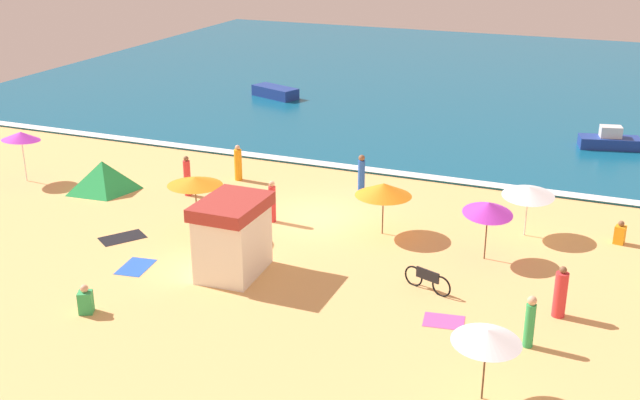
{
  "coord_description": "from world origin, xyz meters",
  "views": [
    {
      "loc": [
        11.06,
        -26.94,
        11.76
      ],
      "look_at": [
        0.15,
        -0.07,
        0.8
      ],
      "focal_mm": 43.93,
      "sensor_mm": 36.0,
      "label": 1
    }
  ],
  "objects_px": {
    "beachgoer_0": "(238,164)",
    "parked_bicycle": "(427,280)",
    "beachgoer_1": "(187,177)",
    "beach_umbrella_0": "(488,208)",
    "beachgoer_8": "(86,301)",
    "beach_tent": "(103,177)",
    "beachgoer_5": "(272,202)",
    "beach_umbrella_1": "(384,189)",
    "beachgoer_3": "(530,322)",
    "small_boat_1": "(610,141)",
    "beach_umbrella_6": "(21,136)",
    "small_boat_0": "(275,92)",
    "lifeguard_cabana": "(233,236)",
    "beach_umbrella_2": "(487,336)",
    "beachgoer_4": "(620,234)",
    "beachgoer_7": "(560,293)",
    "beachgoer_2": "(361,174)",
    "beach_umbrella_5": "(195,181)",
    "beach_umbrella_3": "(529,191)"
  },
  "relations": [
    {
      "from": "beach_umbrella_1",
      "to": "beachgoer_1",
      "type": "xyz_separation_m",
      "value": [
        -9.08,
        0.87,
        -0.95
      ]
    },
    {
      "from": "beachgoer_2",
      "to": "beachgoer_8",
      "type": "bearing_deg",
      "value": -107.89
    },
    {
      "from": "beach_umbrella_2",
      "to": "beach_umbrella_6",
      "type": "bearing_deg",
      "value": 158.25
    },
    {
      "from": "lifeguard_cabana",
      "to": "parked_bicycle",
      "type": "relative_size",
      "value": 1.58
    },
    {
      "from": "beach_umbrella_2",
      "to": "beach_tent",
      "type": "height_order",
      "value": "beach_umbrella_2"
    },
    {
      "from": "parked_bicycle",
      "to": "beachgoer_1",
      "type": "bearing_deg",
      "value": 157.91
    },
    {
      "from": "lifeguard_cabana",
      "to": "beachgoer_2",
      "type": "xyz_separation_m",
      "value": [
        1.41,
        9.1,
        -0.5
      ]
    },
    {
      "from": "lifeguard_cabana",
      "to": "beachgoer_7",
      "type": "xyz_separation_m",
      "value": [
        10.59,
        1.06,
        -0.58
      ]
    },
    {
      "from": "beachgoer_0",
      "to": "beachgoer_1",
      "type": "relative_size",
      "value": 0.93
    },
    {
      "from": "beachgoer_1",
      "to": "beachgoer_8",
      "type": "height_order",
      "value": "beachgoer_1"
    },
    {
      "from": "beachgoer_5",
      "to": "small_boat_0",
      "type": "xyz_separation_m",
      "value": [
        -8.83,
        19.05,
        -0.38
      ]
    },
    {
      "from": "beach_umbrella_0",
      "to": "beach_umbrella_5",
      "type": "distance_m",
      "value": 10.67
    },
    {
      "from": "beach_umbrella_1",
      "to": "beachgoer_2",
      "type": "bearing_deg",
      "value": 119.52
    },
    {
      "from": "lifeguard_cabana",
      "to": "beachgoer_1",
      "type": "bearing_deg",
      "value": 132.08
    },
    {
      "from": "beach_tent",
      "to": "beachgoer_1",
      "type": "relative_size",
      "value": 1.67
    },
    {
      "from": "beach_umbrella_6",
      "to": "small_boat_0",
      "type": "xyz_separation_m",
      "value": [
        3.63,
        18.84,
        -1.67
      ]
    },
    {
      "from": "beach_umbrella_6",
      "to": "beachgoer_2",
      "type": "height_order",
      "value": "beach_umbrella_6"
    },
    {
      "from": "beachgoer_0",
      "to": "beachgoer_4",
      "type": "xyz_separation_m",
      "value": [
        16.42,
        -1.08,
        -0.37
      ]
    },
    {
      "from": "beach_umbrella_5",
      "to": "beachgoer_5",
      "type": "distance_m",
      "value": 3.38
    },
    {
      "from": "beach_umbrella_5",
      "to": "small_boat_0",
      "type": "bearing_deg",
      "value": 107.67
    },
    {
      "from": "beach_umbrella_0",
      "to": "beachgoer_8",
      "type": "height_order",
      "value": "beach_umbrella_0"
    },
    {
      "from": "beach_umbrella_3",
      "to": "beachgoer_0",
      "type": "bearing_deg",
      "value": 173.0
    },
    {
      "from": "beachgoer_3",
      "to": "small_boat_1",
      "type": "distance_m",
      "value": 21.05
    },
    {
      "from": "beach_umbrella_2",
      "to": "small_boat_0",
      "type": "bearing_deg",
      "value": 124.15
    },
    {
      "from": "beachgoer_4",
      "to": "beachgoer_8",
      "type": "relative_size",
      "value": 0.95
    },
    {
      "from": "beach_umbrella_2",
      "to": "beachgoer_8",
      "type": "relative_size",
      "value": 2.56
    },
    {
      "from": "beach_umbrella_2",
      "to": "beachgoer_7",
      "type": "relative_size",
      "value": 1.46
    },
    {
      "from": "beachgoer_3",
      "to": "beachgoer_4",
      "type": "height_order",
      "value": "beachgoer_3"
    },
    {
      "from": "beachgoer_5",
      "to": "small_boat_1",
      "type": "relative_size",
      "value": 0.54
    },
    {
      "from": "beachgoer_0",
      "to": "parked_bicycle",
      "type": "bearing_deg",
      "value": -34.57
    },
    {
      "from": "beach_umbrella_2",
      "to": "beachgoer_8",
      "type": "distance_m",
      "value": 12.24
    },
    {
      "from": "lifeguard_cabana",
      "to": "beach_umbrella_6",
      "type": "distance_m",
      "value": 14.12
    },
    {
      "from": "beach_umbrella_5",
      "to": "beachgoer_5",
      "type": "xyz_separation_m",
      "value": [
        2.01,
        2.35,
        -1.36
      ]
    },
    {
      "from": "beachgoer_4",
      "to": "beach_umbrella_6",
      "type": "bearing_deg",
      "value": -173.97
    },
    {
      "from": "beachgoer_3",
      "to": "beachgoer_8",
      "type": "bearing_deg",
      "value": -166.42
    },
    {
      "from": "beach_umbrella_1",
      "to": "beachgoer_1",
      "type": "relative_size",
      "value": 1.72
    },
    {
      "from": "parked_bicycle",
      "to": "beachgoer_4",
      "type": "height_order",
      "value": "beachgoer_4"
    },
    {
      "from": "beachgoer_0",
      "to": "beachgoer_3",
      "type": "distance_m",
      "value": 17.32
    },
    {
      "from": "lifeguard_cabana",
      "to": "beach_umbrella_0",
      "type": "distance_m",
      "value": 8.86
    },
    {
      "from": "beach_umbrella_0",
      "to": "beachgoer_8",
      "type": "xyz_separation_m",
      "value": [
        -10.59,
        -8.54,
        -1.52
      ]
    },
    {
      "from": "beach_umbrella_3",
      "to": "beachgoer_4",
      "type": "xyz_separation_m",
      "value": [
        3.36,
        0.52,
        -1.38
      ]
    },
    {
      "from": "beach_umbrella_5",
      "to": "beachgoer_3",
      "type": "relative_size",
      "value": 1.55
    },
    {
      "from": "beach_umbrella_5",
      "to": "small_boat_0",
      "type": "xyz_separation_m",
      "value": [
        -6.82,
        21.4,
        -1.75
      ]
    },
    {
      "from": "beach_umbrella_6",
      "to": "beachgoer_5",
      "type": "bearing_deg",
      "value": -0.98
    },
    {
      "from": "parked_bicycle",
      "to": "beachgoer_4",
      "type": "distance_m",
      "value": 8.49
    },
    {
      "from": "beach_umbrella_5",
      "to": "beachgoer_0",
      "type": "distance_m",
      "value": 6.66
    },
    {
      "from": "lifeguard_cabana",
      "to": "small_boat_1",
      "type": "relative_size",
      "value": 0.86
    },
    {
      "from": "lifeguard_cabana",
      "to": "beachgoer_3",
      "type": "height_order",
      "value": "lifeguard_cabana"
    },
    {
      "from": "beach_tent",
      "to": "beachgoer_5",
      "type": "bearing_deg",
      "value": -2.03
    },
    {
      "from": "parked_bicycle",
      "to": "beachgoer_3",
      "type": "height_order",
      "value": "beachgoer_3"
    }
  ]
}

